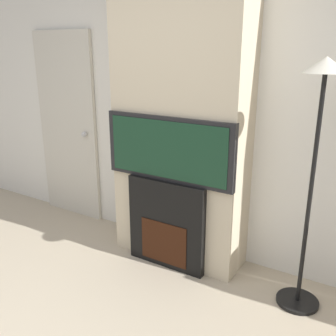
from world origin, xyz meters
The scene contains 6 objects.
wall_back centered at (0.00, 2.03, 1.35)m, with size 6.00×0.06×2.70m.
chimney_breast centered at (0.00, 1.80, 1.35)m, with size 1.15×0.40×2.70m.
fireplace centered at (0.00, 1.60, 0.39)m, with size 0.71×0.15×0.78m.
television centered at (0.00, 1.60, 1.04)m, with size 1.15×0.07×0.53m.
floor_lamp centered at (1.11, 1.65, 1.26)m, with size 0.31×0.31×1.77m.
entry_door centered at (-1.51, 1.97, 1.00)m, with size 0.80×0.09×2.00m.
Camera 1 is at (1.53, -0.87, 1.80)m, focal length 40.00 mm.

